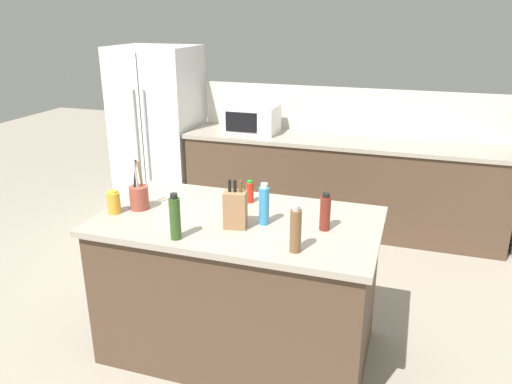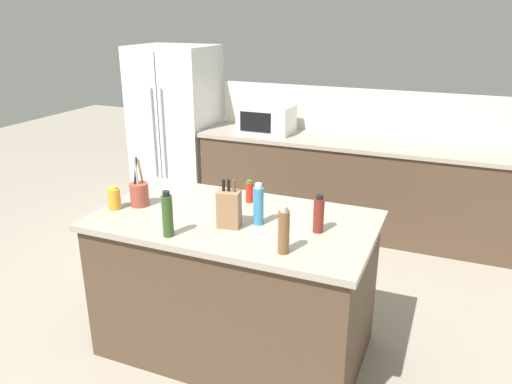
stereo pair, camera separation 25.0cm
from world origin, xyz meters
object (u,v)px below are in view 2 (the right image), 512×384
Objects in this scene: honey_jar at (114,198)px; vinegar_bottle at (319,215)px; hot_sauce_bottle at (249,192)px; pepper_grinder at (284,231)px; microwave at (267,119)px; refrigerator at (177,127)px; olive_oil_bottle at (167,215)px; knife_block at (229,208)px; dish_soap_bottle at (258,205)px; utensil_crock at (139,193)px.

honey_jar is 1.31m from vinegar_bottle.
hot_sauce_bottle is 0.58× the size of pepper_grinder.
refrigerator is at bearing 177.37° from microwave.
olive_oil_bottle is at bearing -175.52° from pepper_grinder.
refrigerator reaches higher than honey_jar.
hot_sauce_bottle is at bearing -71.69° from microwave.
olive_oil_bottle is at bearing -107.78° from hot_sauce_bottle.
knife_block is 0.45m from pepper_grinder.
vinegar_bottle is (1.19, -2.20, -0.04)m from microwave.
vinegar_bottle is at bearing -26.89° from hot_sauce_bottle.
dish_soap_bottle is 0.97× the size of pepper_grinder.
olive_oil_bottle is at bearing -139.29° from dish_soap_bottle.
microwave is 2.61m from olive_oil_bottle.
honey_jar is at bearing 157.94° from olive_oil_bottle.
dish_soap_bottle is 0.95m from honey_jar.
microwave is (1.12, -0.05, 0.19)m from refrigerator.
utensil_crock reaches higher than olive_oil_bottle.
utensil_crock is 2.11× the size of hot_sauce_bottle.
honey_jar is (-0.94, -0.13, -0.05)m from dish_soap_bottle.
refrigerator reaches higher than utensil_crock.
olive_oil_bottle is at bearing -146.83° from knife_block.
refrigerator is at bearing 135.72° from vinegar_bottle.
microwave is at bearing 99.34° from olive_oil_bottle.
dish_soap_bottle is (0.14, 0.10, 0.01)m from knife_block.
vinegar_bottle is (1.19, 0.05, 0.02)m from utensil_crock.
pepper_grinder reaches higher than dish_soap_bottle.
vinegar_bottle is at bearing 26.41° from olive_oil_bottle.
dish_soap_bottle is (0.83, 0.02, 0.04)m from utensil_crock.
refrigerator is 3.22m from vinegar_bottle.
pepper_grinder is (1.21, -0.17, 0.05)m from honey_jar.
dish_soap_bottle is 0.53m from olive_oil_bottle.
microwave reaches higher than honey_jar.
pepper_grinder is at bearing -106.11° from vinegar_bottle.
knife_block is 1.91× the size of hot_sauce_bottle.
knife_block is 0.36m from olive_oil_bottle.
refrigerator is 3.40m from pepper_grinder.
pepper_grinder is (0.41, -0.20, 0.01)m from knife_block.
pepper_grinder is (0.46, -0.61, 0.05)m from hot_sauce_bottle.
pepper_grinder is at bearing -48.19° from dish_soap_bottle.
honey_jar is at bearing -172.14° from dish_soap_bottle.
vinegar_bottle is (0.36, 0.03, -0.01)m from dish_soap_bottle.
utensil_crock is 1.22× the size of pepper_grinder.
knife_block reaches higher than olive_oil_bottle.
knife_block is at bearing -83.17° from hot_sauce_bottle.
olive_oil_bottle is at bearing -37.92° from utensil_crock.
utensil_crock is 2.14× the size of honey_jar.
hot_sauce_bottle is (1.75, -1.97, 0.12)m from refrigerator.
knife_block reaches higher than microwave.
utensil_crock is (-0.00, -2.25, -0.06)m from microwave.
olive_oil_bottle is (1.54, -2.63, 0.17)m from refrigerator.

